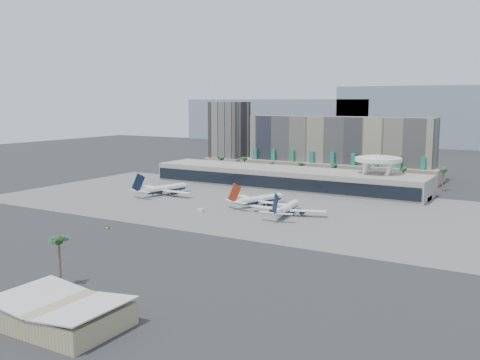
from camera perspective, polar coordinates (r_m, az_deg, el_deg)
The scene contains 16 objects.
ground at distance 235.03m, azimuth -6.84°, elevation -4.58°, with size 900.00×900.00×0.00m, color #232326.
apron_pad at distance 279.82m, azimuth -0.03°, elevation -2.41°, with size 260.00×130.00×0.06m, color #5B5B59.
mountain_ridge at distance 661.92m, azimuth 20.78°, elevation 5.90°, with size 680.00×60.00×70.00m.
hotel at distance 380.83m, azimuth 10.42°, elevation 2.88°, with size 140.00×30.00×42.00m.
office_tower at distance 449.04m, azimuth -1.14°, elevation 4.62°, with size 30.00×30.00×52.00m.
terminal at distance 326.61m, azimuth 4.84°, elevation 0.27°, with size 170.00×32.50×14.50m.
saucer_structure at distance 311.60m, azimuth 14.53°, elevation 1.85°, with size 26.00×26.00×21.89m.
palm_row at distance 355.24m, azimuth 8.32°, elevation 1.52°, with size 157.80×2.80×13.10m.
hangar_right at distance 136.39m, azimuth -18.53°, elevation -13.37°, with size 30.55×20.60×6.89m.
airliner_left at distance 305.03m, azimuth -8.16°, elevation -0.93°, with size 38.70×40.20×14.10m.
airliner_centre at distance 270.82m, azimuth 2.05°, elevation -2.07°, with size 35.39×36.56×13.20m.
airliner_right at distance 249.12m, azimuth 4.99°, elevation -3.02°, with size 36.75×38.05×13.16m.
service_vehicle_a at distance 306.29m, azimuth -9.68°, elevation -1.40°, with size 4.31×2.11×2.11m, color silver.
service_vehicle_b at distance 257.53m, azimuth -4.19°, elevation -3.21°, with size 3.05×1.74×1.57m, color silver.
taxiway_sign at distance 229.64m, azimuth -14.00°, elevation -4.95°, with size 2.24×0.51×1.01m.
near_palm_b at distance 160.87m, azimuth -18.76°, elevation -6.61°, with size 6.00×6.00×15.01m.
Camera 1 is at (138.95, -182.14, 52.52)m, focal length 40.00 mm.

